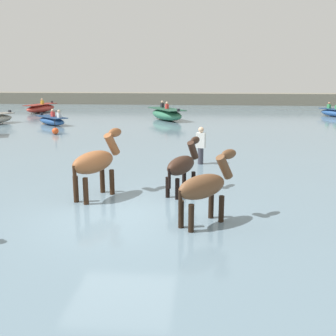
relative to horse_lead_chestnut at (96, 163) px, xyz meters
name	(u,v)px	position (x,y,z in m)	size (l,w,h in m)	color
ground_plane	(121,226)	(0.88, -1.24, -1.20)	(120.00, 120.00, 0.00)	gray
water_surface	(163,145)	(0.88, 8.76, -1.06)	(90.00, 90.00, 0.28)	slate
horse_lead_chestnut	(96,163)	(0.00, 0.00, 0.00)	(1.17, 1.80, 2.04)	brown
horse_trailing_dark_bay	(182,166)	(2.23, 0.52, -0.16)	(1.01, 1.56, 1.76)	#382319
horse_flank_bay	(204,188)	(2.82, -1.67, -0.11)	(1.42, 1.41, 1.85)	brown
boat_far_inshore	(41,108)	(-10.69, 22.52, -0.58)	(1.89, 3.69, 1.15)	#BC382D
boat_far_offshore	(167,114)	(0.27, 17.82, -0.52)	(3.10, 3.99, 1.27)	#337556
boat_near_starboard	(52,121)	(-6.75, 14.58, -0.65)	(2.70, 2.57, 1.00)	#28518E
boat_mid_outer	(335,113)	(12.76, 21.24, -0.63)	(2.03, 2.90, 1.03)	#28518E
person_wading_mid	(201,148)	(2.71, 4.21, -0.34)	(0.36, 0.28, 1.63)	#383842
channel_buoy	(55,131)	(-5.09, 10.71, -0.74)	(0.35, 0.35, 0.81)	#E54C1E
far_shoreline	(185,100)	(0.88, 32.42, -0.48)	(80.00, 2.40, 1.45)	#706B5B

